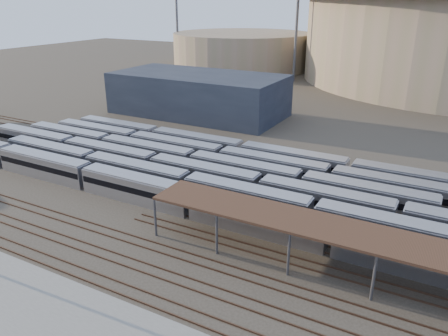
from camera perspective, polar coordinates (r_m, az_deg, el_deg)
ground at (r=50.21m, az=-2.27°, el=-11.62°), size 420.00×420.00×0.00m
apron at (r=43.62m, az=-19.08°, el=-18.66°), size 50.00×9.00×0.20m
subway_trains at (r=62.97m, az=9.00°, el=-2.82°), size 127.82×23.90×3.60m
inspection_shed at (r=45.84m, az=25.30°, el=-10.09°), size 60.30×6.00×5.30m
empty_tracks at (r=46.70m, az=-5.50°, el=-14.43°), size 170.00×9.62×0.18m
secondary_arena at (r=186.19m, az=2.38°, el=15.11°), size 56.00×56.00×14.00m
service_building at (r=109.59m, az=-3.40°, el=9.60°), size 42.00×20.00×10.00m
floodlight_0 at (r=155.08m, az=9.50°, el=18.65°), size 4.00×1.00×38.40m
floodlight_1 at (r=189.19m, az=-6.19°, el=19.26°), size 4.00×1.00×38.40m
floodlight_3 at (r=198.69m, az=20.38°, el=18.23°), size 4.00×1.00×38.40m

